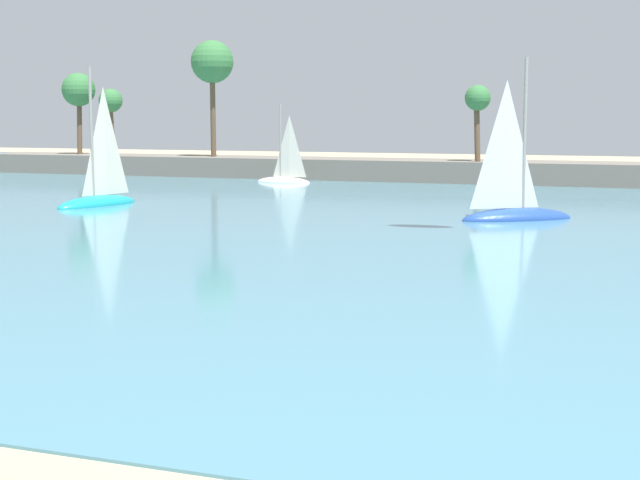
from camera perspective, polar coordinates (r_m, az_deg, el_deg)
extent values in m
cube|color=teal|center=(66.11, 13.13, 2.48)|extent=(220.00, 105.47, 0.06)
cube|color=slate|center=(78.67, 14.36, 3.84)|extent=(108.16, 6.00, 1.80)
cylinder|color=brown|center=(92.74, -12.27, 6.53)|extent=(0.73, 0.62, 5.07)
sphere|color=#38753D|center=(92.74, -12.32, 8.08)|extent=(2.22, 2.22, 2.22)
cylinder|color=brown|center=(78.22, 9.30, 6.47)|extent=(0.67, 0.54, 5.08)
sphere|color=#38753D|center=(78.22, 9.34, 8.32)|extent=(2.06, 2.06, 2.06)
cylinder|color=brown|center=(86.77, -6.37, 7.70)|extent=(0.57, 0.73, 8.39)
sphere|color=#38753D|center=(86.89, -6.41, 10.46)|extent=(3.78, 3.78, 3.78)
cylinder|color=brown|center=(94.60, -14.08, 6.81)|extent=(0.51, 0.62, 6.09)
sphere|color=#38753D|center=(94.62, -14.13, 8.65)|extent=(3.15, 3.15, 3.15)
ellipsoid|color=white|center=(78.21, -2.19, 3.43)|extent=(4.76, 1.67, 0.94)
cylinder|color=gray|center=(78.15, -2.35, 5.92)|extent=(0.14, 0.14, 5.86)
pyramid|color=silver|center=(77.82, -1.82, 5.59)|extent=(2.11, 0.26, 4.98)
ellipsoid|color=#234793|center=(51.38, 11.60, 1.19)|extent=(6.12, 5.19, 1.24)
cylinder|color=gray|center=(51.24, 12.04, 6.22)|extent=(0.19, 0.19, 7.78)
pyramid|color=silver|center=(50.77, 10.97, 5.58)|extent=(2.37, 1.81, 6.61)
ellipsoid|color=teal|center=(59.79, -13.07, 2.01)|extent=(3.13, 6.40, 1.23)
cylinder|color=gray|center=(59.33, -13.41, 6.27)|extent=(0.18, 0.18, 7.69)
pyramid|color=silver|center=(60.07, -12.67, 5.76)|extent=(0.78, 2.74, 6.53)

